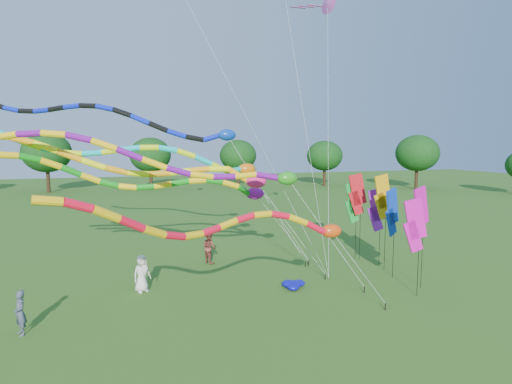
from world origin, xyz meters
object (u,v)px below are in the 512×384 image
object	(u,v)px
blue_nylon_heap	(292,284)
person_b	(20,313)
person_a	(142,273)
tube_kite_orange	(148,166)
tube_kite_red	(246,225)
person_c	(209,248)

from	to	relation	value
blue_nylon_heap	person_b	size ratio (longest dim) A/B	0.71
person_a	tube_kite_orange	bearing A→B (deg)	3.91
tube_kite_red	blue_nylon_heap	world-z (taller)	tube_kite_red
tube_kite_orange	person_a	size ratio (longest dim) A/B	9.57
blue_nylon_heap	person_b	xyz separation A→B (m)	(-11.32, -1.64, 0.62)
tube_kite_red	blue_nylon_heap	bearing A→B (deg)	39.82
person_b	tube_kite_red	bearing A→B (deg)	35.61
tube_kite_red	person_b	distance (m)	9.02
blue_nylon_heap	person_b	world-z (taller)	person_b
tube_kite_red	person_a	world-z (taller)	tube_kite_red
tube_kite_red	blue_nylon_heap	distance (m)	7.78
blue_nylon_heap	person_a	size ratio (longest dim) A/B	0.67
tube_kite_red	tube_kite_orange	xyz separation A→B (m)	(-2.54, 7.36, 1.60)
tube_kite_orange	person_a	distance (m)	5.05
person_b	person_c	world-z (taller)	person_c
person_c	person_b	bearing A→B (deg)	106.05
blue_nylon_heap	tube_kite_red	bearing A→B (deg)	-125.82
tube_kite_red	tube_kite_orange	bearing A→B (deg)	94.71
tube_kite_orange	person_b	world-z (taller)	tube_kite_orange
tube_kite_red	person_b	size ratio (longest dim) A/B	7.40
person_a	person_c	world-z (taller)	person_c
tube_kite_red	person_a	bearing A→B (deg)	98.61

